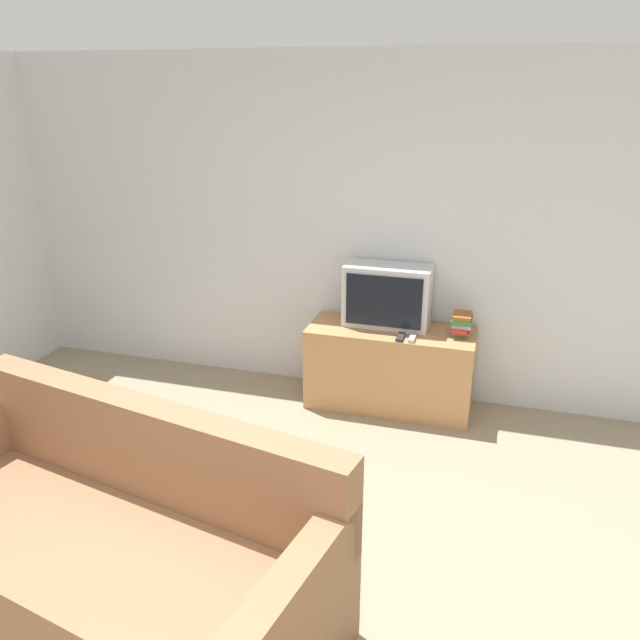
# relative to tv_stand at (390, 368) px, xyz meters

# --- Properties ---
(wall_back) EXTENTS (9.00, 0.06, 2.60)m
(wall_back) POSITION_rel_tv_stand_xyz_m (-0.22, 0.29, 0.98)
(wall_back) COLOR silver
(wall_back) RESTS_ON ground_plane
(tv_stand) EXTENTS (1.24, 0.48, 0.64)m
(tv_stand) POSITION_rel_tv_stand_xyz_m (0.00, 0.00, 0.00)
(tv_stand) COLOR tan
(tv_stand) RESTS_ON ground_plane
(television) EXTENTS (0.64, 0.30, 0.47)m
(television) POSITION_rel_tv_stand_xyz_m (-0.06, 0.09, 0.55)
(television) COLOR silver
(television) RESTS_ON tv_stand
(couch) EXTENTS (2.31, 1.29, 0.96)m
(couch) POSITION_rel_tv_stand_xyz_m (-0.87, -2.36, 0.00)
(couch) COLOR #8C6042
(couch) RESTS_ON ground_plane
(book_stack) EXTENTS (0.15, 0.23, 0.17)m
(book_stack) POSITION_rel_tv_stand_xyz_m (0.51, 0.03, 0.41)
(book_stack) COLOR #2D753D
(book_stack) RESTS_ON tv_stand
(remote_on_stand) EXTENTS (0.05, 0.15, 0.02)m
(remote_on_stand) POSITION_rel_tv_stand_xyz_m (0.10, -0.16, 0.33)
(remote_on_stand) COLOR #2D2D2D
(remote_on_stand) RESTS_ON tv_stand
(remote_secondary) EXTENTS (0.04, 0.16, 0.02)m
(remote_secondary) POSITION_rel_tv_stand_xyz_m (0.18, -0.14, 0.33)
(remote_secondary) COLOR #B7B7B7
(remote_secondary) RESTS_ON tv_stand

